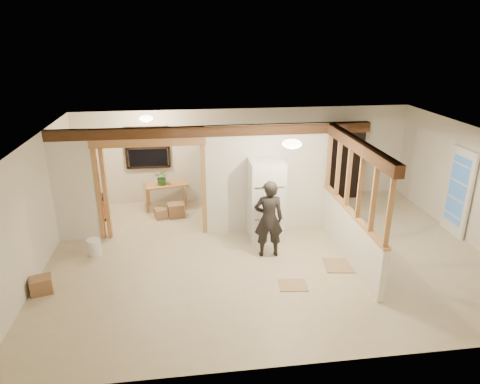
{
  "coord_description": "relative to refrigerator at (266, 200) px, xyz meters",
  "views": [
    {
      "loc": [
        -1.62,
        -7.86,
        4.4
      ],
      "look_at": [
        -0.53,
        0.4,
        1.25
      ],
      "focal_mm": 32.0,
      "sensor_mm": 36.0,
      "label": 1
    }
  ],
  "objects": [
    {
      "name": "partition_left_stub",
      "position": [
        -4.15,
        0.42,
        0.35
      ],
      "size": [
        0.9,
        0.12,
        2.5
      ],
      "primitive_type": "cube",
      "color": "silver",
      "rests_on": "floor"
    },
    {
      "name": "header_beam_right",
      "position": [
        1.5,
        -1.18,
        1.48
      ],
      "size": [
        0.18,
        3.3,
        0.22
      ],
      "primitive_type": "cube",
      "color": "#4E2E1B",
      "rests_on": "ceiling"
    },
    {
      "name": "doorway_frame",
      "position": [
        -2.5,
        0.42,
        0.2
      ],
      "size": [
        2.46,
        0.14,
        2.2
      ],
      "primitive_type": "cube",
      "color": "#B7814D",
      "rests_on": "floor"
    },
    {
      "name": "woman",
      "position": [
        -0.11,
        -0.86,
        -0.08
      ],
      "size": [
        0.62,
        0.42,
        1.64
      ],
      "primitive_type": "imported",
      "rotation": [
        0.0,
        0.0,
        3.1
      ],
      "color": "#2C2626",
      "rests_on": "floor"
    },
    {
      "name": "bookshelf",
      "position": [
        2.58,
        2.23,
        0.14
      ],
      "size": [
        1.03,
        0.34,
        2.07
      ],
      "primitive_type": "cube",
      "color": "black",
      "rests_on": "floor"
    },
    {
      "name": "bucket",
      "position": [
        -3.7,
        -0.38,
        -0.72
      ],
      "size": [
        0.31,
        0.31,
        0.35
      ],
      "primitive_type": "cylinder",
      "rotation": [
        0.0,
        0.0,
        -0.12
      ],
      "color": "silver",
      "rests_on": "floor"
    },
    {
      "name": "box_util_a",
      "position": [
        -2.02,
        1.4,
        -0.73
      ],
      "size": [
        0.45,
        0.4,
        0.34
      ],
      "primitive_type": "cube",
      "rotation": [
        0.0,
        0.0,
        0.15
      ],
      "color": "#936947",
      "rests_on": "floor"
    },
    {
      "name": "hanging_bulb",
      "position": [
        -2.1,
        0.82,
        1.28
      ],
      "size": [
        0.07,
        0.07,
        0.07
      ],
      "primitive_type": "ellipsoid",
      "color": "#FFD88C",
      "rests_on": "ceiling"
    },
    {
      "name": "floor",
      "position": [
        -0.1,
        -0.78,
        -0.9
      ],
      "size": [
        9.0,
        6.5,
        0.01
      ],
      "primitive_type": "cube",
      "color": "beige",
      "rests_on": "ground"
    },
    {
      "name": "stud_partition",
      "position": [
        1.5,
        -1.18,
        0.76
      ],
      "size": [
        0.14,
        3.2,
        1.32
      ],
      "primitive_type": "cube",
      "color": "#B7814D",
      "rests_on": "pony_wall"
    },
    {
      "name": "box_util_b",
      "position": [
        -2.41,
        1.33,
        -0.77
      ],
      "size": [
        0.33,
        0.33,
        0.25
      ],
      "primitive_type": "cube",
      "rotation": [
        0.0,
        0.0,
        0.28
      ],
      "color": "#936947",
      "rests_on": "floor"
    },
    {
      "name": "work_table",
      "position": [
        -2.25,
        1.99,
        -0.56
      ],
      "size": [
        1.17,
        0.76,
        0.68
      ],
      "primitive_type": "cube",
      "rotation": [
        0.0,
        0.0,
        0.21
      ],
      "color": "#B7814D",
      "rests_on": "floor"
    },
    {
      "name": "ceiling_dome_util",
      "position": [
        -2.6,
        1.52,
        1.58
      ],
      "size": [
        0.32,
        0.32,
        0.14
      ],
      "primitive_type": "ellipsoid",
      "color": "#FFEABF",
      "rests_on": "ceiling"
    },
    {
      "name": "floor_panel_far",
      "position": [
        0.13,
        -2.06,
        -0.89
      ],
      "size": [
        0.56,
        0.46,
        0.02
      ],
      "primitive_type": "cube",
      "rotation": [
        0.0,
        0.0,
        -0.11
      ],
      "color": "tan",
      "rests_on": "floor"
    },
    {
      "name": "pony_wall",
      "position": [
        1.5,
        -1.18,
        -0.4
      ],
      "size": [
        0.12,
        3.2,
        1.0
      ],
      "primitive_type": "cube",
      "color": "silver",
      "rests_on": "floor"
    },
    {
      "name": "partition_center",
      "position": [
        0.1,
        0.42,
        0.35
      ],
      "size": [
        2.8,
        0.12,
        2.5
      ],
      "primitive_type": "cube",
      "color": "silver",
      "rests_on": "floor"
    },
    {
      "name": "wall_right",
      "position": [
        4.4,
        -0.78,
        0.35
      ],
      "size": [
        0.01,
        6.5,
        2.5
      ],
      "primitive_type": "cube",
      "color": "silver",
      "rests_on": "floor"
    },
    {
      "name": "ceiling",
      "position": [
        -0.1,
        -0.78,
        1.6
      ],
      "size": [
        9.0,
        6.5,
        0.01
      ],
      "primitive_type": "cube",
      "color": "white"
    },
    {
      "name": "window_back",
      "position": [
        -2.7,
        2.39,
        0.65
      ],
      "size": [
        1.12,
        0.1,
        1.1
      ],
      "primitive_type": "cube",
      "color": "black",
      "rests_on": "wall_back"
    },
    {
      "name": "shop_vac",
      "position": [
        -3.95,
        1.42,
        -0.57
      ],
      "size": [
        0.53,
        0.53,
        0.65
      ],
      "primitive_type": "cylinder",
      "rotation": [
        0.0,
        0.0,
        0.06
      ],
      "color": "#A92617",
      "rests_on": "floor"
    },
    {
      "name": "header_beam_back",
      "position": [
        -1.1,
        0.42,
        1.48
      ],
      "size": [
        7.0,
        0.18,
        0.22
      ],
      "primitive_type": "cube",
      "color": "#4E2E1B",
      "rests_on": "ceiling"
    },
    {
      "name": "french_door",
      "position": [
        4.32,
        -0.38,
        0.1
      ],
      "size": [
        0.12,
        0.86,
        2.0
      ],
      "primitive_type": "cube",
      "color": "white",
      "rests_on": "floor"
    },
    {
      "name": "ceiling_dome_main",
      "position": [
        0.2,
        -1.28,
        1.58
      ],
      "size": [
        0.36,
        0.36,
        0.16
      ],
      "primitive_type": "ellipsoid",
      "color": "#FFEABF",
      "rests_on": "ceiling"
    },
    {
      "name": "floor_panel_near",
      "position": [
        1.22,
        -1.5,
        -0.89
      ],
      "size": [
        0.65,
        0.65,
        0.02
      ],
      "primitive_type": "cube",
      "rotation": [
        0.0,
        0.0,
        -0.15
      ],
      "color": "tan",
      "rests_on": "floor"
    },
    {
      "name": "wall_left",
      "position": [
        -4.6,
        -0.78,
        0.35
      ],
      "size": [
        0.01,
        6.5,
        2.5
      ],
      "primitive_type": "cube",
      "color": "silver",
      "rests_on": "floor"
    },
    {
      "name": "wall_back",
      "position": [
        -0.1,
        2.47,
        0.35
      ],
      "size": [
        9.0,
        0.01,
        2.5
      ],
      "primitive_type": "cube",
      "color": "silver",
      "rests_on": "floor"
    },
    {
      "name": "wall_front",
      "position": [
        -0.1,
        -4.03,
        0.35
      ],
      "size": [
        9.0,
        0.01,
        2.5
      ],
      "primitive_type": "cube",
      "color": "silver",
      "rests_on": "floor"
    },
    {
      "name": "box_front",
      "position": [
        -4.39,
        -1.69,
        -0.75
      ],
      "size": [
        0.44,
        0.39,
        0.3
      ],
      "primitive_type": "cube",
      "rotation": [
        0.0,
        0.0,
        0.28
      ],
      "color": "#936947",
      "rests_on": "floor"
    },
    {
      "name": "refrigerator",
      "position": [
        0.0,
        0.0,
        0.0
      ],
      "size": [
        0.74,
        0.72,
        1.79
      ],
      "primitive_type": "cube",
      "color": "silver",
      "rests_on": "floor"
    },
    {
      "name": "potted_plant",
      "position": [
        -2.34,
        1.9,
        -0.01
      ],
      "size": [
        0.41,
        0.37,
        0.4
      ],
      "primitive_type": "imported",
      "rotation": [
        0.0,
        0.0,
        -0.18
      ],
      "color": "#337931",
      "rests_on": "work_table"
    }
  ]
}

